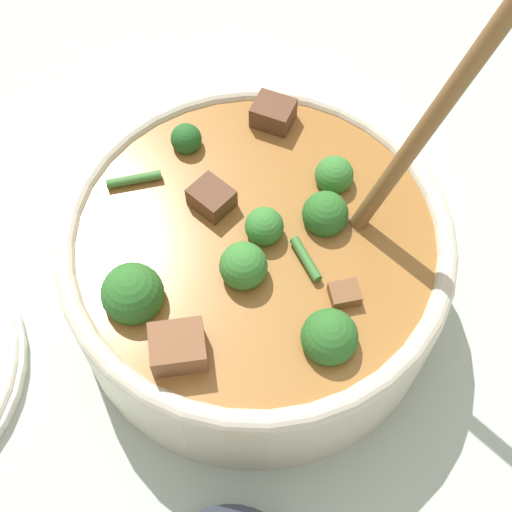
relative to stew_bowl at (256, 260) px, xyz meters
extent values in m
plane|color=#ADBCAD|center=(0.00, 0.00, -0.06)|extent=(4.00, 4.00, 0.00)
cylinder|color=beige|center=(0.00, 0.00, -0.01)|extent=(0.29, 0.29, 0.09)
torus|color=beige|center=(0.00, 0.00, 0.03)|extent=(0.29, 0.29, 0.02)
cylinder|color=#9E662D|center=(0.00, 0.00, 0.01)|extent=(0.27, 0.27, 0.05)
sphere|color=#387F33|center=(-0.02, -0.03, 0.05)|extent=(0.03, 0.03, 0.03)
cylinder|color=#6B9956|center=(-0.02, -0.03, 0.02)|extent=(0.01, 0.01, 0.02)
sphere|color=#387F33|center=(0.07, 0.03, 0.04)|extent=(0.03, 0.03, 0.03)
cylinder|color=#6B9956|center=(0.07, 0.03, 0.02)|extent=(0.01, 0.01, 0.01)
sphere|color=#387F33|center=(0.01, 0.00, 0.05)|extent=(0.03, 0.03, 0.03)
cylinder|color=#6B9956|center=(0.01, 0.00, 0.02)|extent=(0.01, 0.01, 0.01)
sphere|color=#2D6B28|center=(-0.09, -0.03, 0.04)|extent=(0.04, 0.04, 0.04)
cylinder|color=#6B9956|center=(-0.09, -0.03, 0.01)|extent=(0.02, 0.02, 0.02)
sphere|color=#2D6B28|center=(0.03, -0.09, 0.04)|extent=(0.04, 0.04, 0.04)
cylinder|color=#6B9956|center=(0.03, -0.09, 0.02)|extent=(0.01, 0.01, 0.02)
sphere|color=#235B23|center=(-0.03, 0.10, 0.04)|extent=(0.02, 0.02, 0.02)
cylinder|color=#6B9956|center=(-0.03, 0.10, 0.03)|extent=(0.01, 0.01, 0.01)
sphere|color=#2D6B28|center=(0.05, 0.00, 0.04)|extent=(0.03, 0.03, 0.03)
cylinder|color=#6B9956|center=(0.05, 0.00, 0.02)|extent=(0.01, 0.01, 0.02)
cube|color=brown|center=(-0.02, 0.04, 0.04)|extent=(0.04, 0.04, 0.02)
cube|color=brown|center=(0.04, 0.10, 0.04)|extent=(0.04, 0.04, 0.02)
cube|color=brown|center=(0.05, -0.06, 0.04)|extent=(0.02, 0.02, 0.02)
cube|color=brown|center=(-0.07, -0.08, 0.04)|extent=(0.04, 0.03, 0.03)
cylinder|color=#3D7533|center=(-0.08, 0.07, 0.04)|extent=(0.04, 0.01, 0.01)
cylinder|color=#3D7533|center=(0.03, -0.03, 0.04)|extent=(0.01, 0.04, 0.01)
ellipsoid|color=brown|center=(0.07, -0.01, 0.03)|extent=(0.04, 0.03, 0.01)
cylinder|color=brown|center=(0.10, -0.01, 0.13)|extent=(0.07, 0.02, 0.21)
camera|label=1|loc=(-0.07, -0.27, 0.47)|focal=50.00mm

